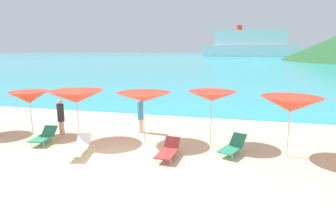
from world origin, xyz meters
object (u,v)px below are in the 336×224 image
beachgoer_0 (141,114)px  lounge_chair_5 (168,150)px  umbrella_2 (29,97)px  umbrella_3 (76,97)px  lounge_chair_1 (44,136)px  cruise_ship (250,45)px  umbrella_6 (291,104)px  beachgoer_3 (61,116)px  umbrella_4 (144,97)px  umbrella_5 (212,96)px  lounge_chair_7 (233,146)px  lounge_chair_6 (79,147)px

beachgoer_0 → lounge_chair_5: bearing=62.3°
umbrella_2 → umbrella_3: size_ratio=0.82×
umbrella_3 → lounge_chair_1: (-1.23, -0.72, -1.62)m
cruise_ship → umbrella_6: bearing=-87.6°
umbrella_2 → beachgoer_3: 1.61m
umbrella_4 → umbrella_6: (5.68, -0.40, 0.03)m
umbrella_5 → lounge_chair_5: umbrella_5 is taller
umbrella_4 → lounge_chair_1: bearing=-163.4°
umbrella_2 → umbrella_6: 11.05m
umbrella_3 → lounge_chair_7: bearing=-1.3°
lounge_chair_1 → beachgoer_0: size_ratio=0.86×
umbrella_2 → cruise_ship: size_ratio=0.03×
umbrella_5 → umbrella_6: bearing=-13.7°
lounge_chair_5 → umbrella_4: bearing=134.8°
cruise_ship → lounge_chair_1: bearing=-90.7°
umbrella_6 → beachgoer_3: 9.85m
beachgoer_3 → cruise_ship: (13.41, 179.99, 6.34)m
umbrella_3 → umbrella_6: 8.53m
lounge_chair_6 → lounge_chair_5: bearing=-5.5°
beachgoer_0 → lounge_chair_7: bearing=92.9°
umbrella_3 → umbrella_5: umbrella_5 is taller
lounge_chair_7 → beachgoer_3: 7.89m
umbrella_2 → umbrella_4: (5.37, 0.33, 0.18)m
umbrella_5 → beachgoer_3: bearing=-178.3°
umbrella_3 → umbrella_5: 5.71m
umbrella_2 → umbrella_6: umbrella_6 is taller
umbrella_6 → beachgoer_0: (-6.28, 1.66, -1.06)m
beachgoer_0 → cruise_ship: cruise_ship is taller
umbrella_3 → umbrella_4: bearing=9.8°
umbrella_3 → lounge_chair_6: 2.49m
lounge_chair_6 → lounge_chair_7: (5.60, 1.45, 0.02)m
umbrella_2 → lounge_chair_6: size_ratio=1.20×
umbrella_2 → umbrella_6: (11.04, -0.08, 0.20)m
lounge_chair_6 → umbrella_3: bearing=108.0°
beachgoer_3 → umbrella_4: bearing=161.4°
umbrella_2 → lounge_chair_1: size_ratio=1.40×
umbrella_4 → lounge_chair_7: 4.12m
umbrella_2 → lounge_chair_6: bearing=-26.7°
lounge_chair_6 → beachgoer_0: size_ratio=1.00×
lounge_chair_5 → lounge_chair_7: size_ratio=0.94×
umbrella_5 → lounge_chair_1: bearing=-167.6°
umbrella_2 → umbrella_4: umbrella_4 is taller
umbrella_5 → umbrella_6: umbrella_6 is taller
lounge_chair_1 → beachgoer_3: (-0.02, 1.30, 0.57)m
umbrella_4 → beachgoer_0: size_ratio=1.46×
lounge_chair_1 → lounge_chair_5: 5.55m
lounge_chair_5 → lounge_chair_6: (-3.32, -0.48, 0.00)m
umbrella_6 → lounge_chair_1: (-9.75, -0.81, -1.67)m
umbrella_3 → lounge_chair_1: size_ratio=1.70×
umbrella_6 → cruise_ship: cruise_ship is taller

